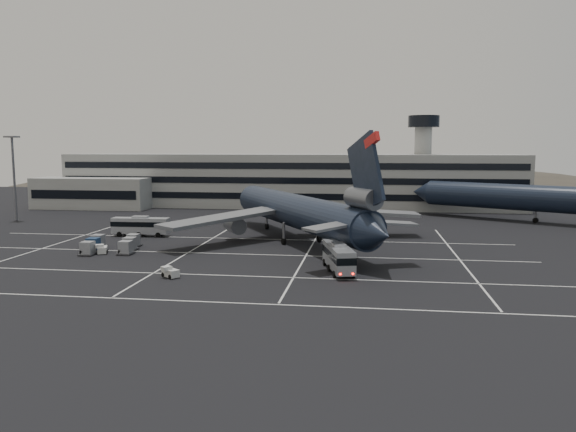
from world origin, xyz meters
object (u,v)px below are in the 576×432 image
object	(u,v)px
trijet_main	(298,211)
tug_a	(103,249)
bus_far	(141,225)
bus_near	(338,256)
uld_cluster	(111,244)

from	to	relation	value
trijet_main	tug_a	distance (m)	31.70
tug_a	bus_far	bearing A→B (deg)	72.02
bus_near	uld_cluster	bearing A→B (deg)	150.99
bus_far	uld_cluster	world-z (taller)	bus_far
tug_a	uld_cluster	distance (m)	2.48
trijet_main	tug_a	bearing A→B (deg)	177.50
bus_near	uld_cluster	size ratio (longest dim) A/B	1.02
tug_a	bus_near	bearing A→B (deg)	-32.39
trijet_main	bus_near	distance (m)	23.08
bus_far	uld_cluster	distance (m)	14.37
trijet_main	tug_a	xyz separation A→B (m)	(-27.90, -14.34, -4.59)
bus_far	tug_a	xyz separation A→B (m)	(0.92, -16.72, -1.34)
bus_near	tug_a	size ratio (longest dim) A/B	4.10
bus_near	bus_far	bearing A→B (deg)	133.05
bus_near	tug_a	bearing A→B (deg)	154.80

